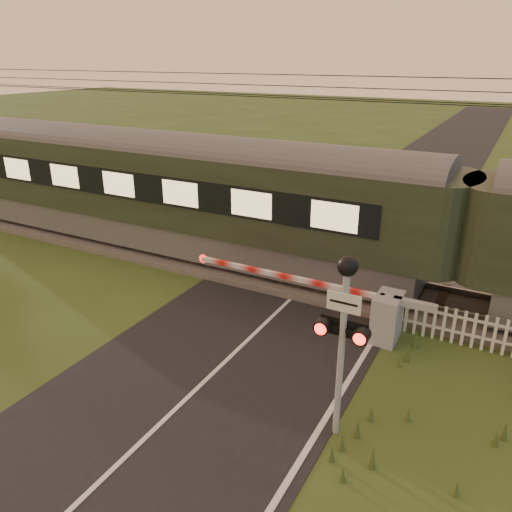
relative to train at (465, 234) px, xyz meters
The scene contains 8 objects.
ground 8.08m from the train, 123.20° to the right, with size 160.00×160.00×0.00m, color #32431A.
road 8.25m from the train, 122.18° to the right, with size 6.00×140.00×0.03m.
track_bed 4.77m from the train, behind, with size 140.00×3.40×0.39m.
overhead_wires 5.50m from the train, behind, with size 120.00×0.62×0.62m.
train is the anchor object (origin of this frame).
boom_gate 3.32m from the train, 121.27° to the right, with size 6.64×0.94×1.25m.
crossing_signal 6.38m from the train, 100.97° to the right, with size 0.91×0.36×3.58m.
picket_fence 2.67m from the train, 70.18° to the right, with size 3.88×0.08×0.93m.
Camera 1 is at (5.27, -7.06, 6.61)m, focal length 35.00 mm.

